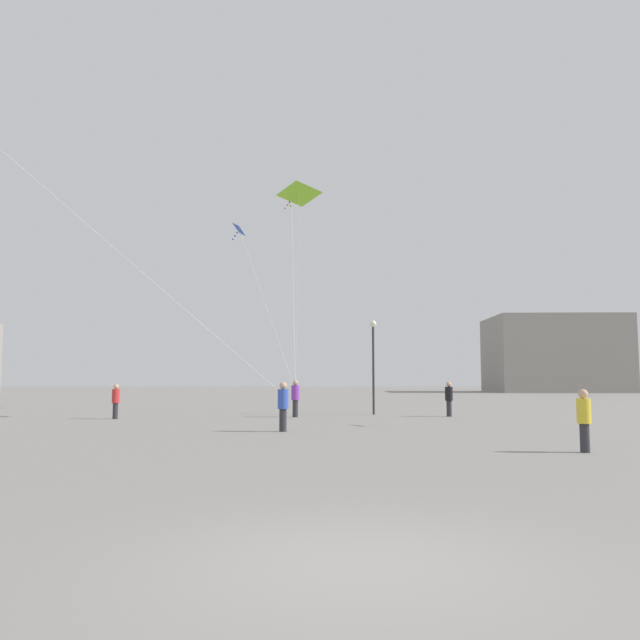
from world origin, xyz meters
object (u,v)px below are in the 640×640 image
person_in_red (116,400)px  building_centre_hall (554,355)px  person_in_blue (283,404)px  kite_lime_delta (299,196)px  kite_cobalt_delta (240,232)px  person_in_purple (295,397)px  lamppost_east (373,351)px  person_in_black (449,397)px  person_in_yellow (584,418)px  kite_crimson_diamond (292,203)px

person_in_red → building_centre_hall: size_ratio=0.09×
person_in_blue → kite_lime_delta: 12.53m
kite_cobalt_delta → building_centre_hall: kite_cobalt_delta is taller
person_in_purple → building_centre_hall: 68.53m
lamppost_east → person_in_black: bearing=-27.3°
person_in_red → kite_lime_delta: (8.53, 0.42, 9.92)m
person_in_purple → kite_cobalt_delta: 10.59m
person_in_purple → lamppost_east: size_ratio=0.37×
person_in_purple → person_in_yellow: (7.54, -15.14, -0.12)m
person_in_purple → lamppost_east: lamppost_east is taller
person_in_blue → building_centre_hall: (36.27, 66.71, 4.34)m
person_in_blue → lamppost_east: (4.40, 10.62, 2.36)m
kite_crimson_diamond → kite_cobalt_delta: (-2.82, -3.98, -2.87)m
person_in_blue → kite_cobalt_delta: (-2.87, 12.79, 9.18)m
kite_crimson_diamond → person_in_purple: bearing=-87.3°
kite_lime_delta → building_centre_hall: 69.19m
lamppost_east → building_centre_hall: bearing=60.4°
person_in_yellow → kite_lime_delta: bearing=53.9°
person_in_purple → kite_crimson_diamond: kite_crimson_diamond is taller
person_in_black → building_centre_hall: size_ratio=0.09×
kite_crimson_diamond → building_centre_hall: 62.24m
person_in_purple → person_in_black: 7.62m
person_in_black → person_in_blue: bearing=-102.9°
kite_crimson_diamond → lamppost_east: bearing=-54.1°
person_in_black → lamppost_east: 4.65m
person_in_blue → kite_cobalt_delta: size_ratio=0.19×
person_in_red → kite_lime_delta: 13.09m
person_in_yellow → building_centre_hall: building_centre_hall is taller
person_in_yellow → person_in_black: size_ratio=0.93×
person_in_blue → lamppost_east: lamppost_east is taller
person_in_red → lamppost_east: lamppost_east is taller
kite_lime_delta → lamppost_east: size_ratio=2.02×
kite_crimson_diamond → kite_cobalt_delta: size_ratio=1.32×
person_in_black → lamppost_east: size_ratio=0.35×
kite_lime_delta → kite_cobalt_delta: bearing=123.7°
building_centre_hall → person_in_red: bearing=-126.7°
person_in_yellow → building_centre_hall: (28.41, 73.33, 4.43)m
person_in_red → lamppost_east: (12.43, 3.30, 2.43)m
kite_crimson_diamond → kite_lime_delta: 9.31m
person_in_yellow → person_in_blue: 10.28m
person_in_purple → lamppost_east: bearing=-53.5°
person_in_red → kite_cobalt_delta: size_ratio=0.17×
person_in_red → kite_crimson_diamond: bearing=-50.0°
person_in_blue → kite_lime_delta: kite_lime_delta is taller
person_in_red → kite_crimson_diamond: size_ratio=0.13×
person_in_yellow → lamppost_east: (-3.47, 17.24, 2.44)m
person_in_black → building_centre_hall: 64.63m
kite_crimson_diamond → person_in_yellow: bearing=-71.3°
person_in_yellow → kite_cobalt_delta: kite_cobalt_delta is taller
person_in_blue → kite_lime_delta: bearing=63.0°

